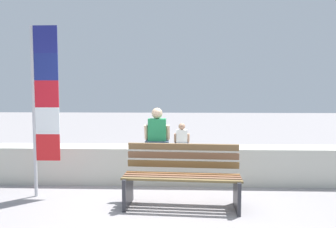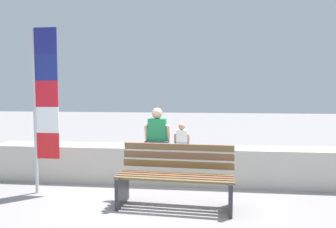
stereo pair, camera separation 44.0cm
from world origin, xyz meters
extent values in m
plane|color=gray|center=(0.00, 0.00, 0.00)|extent=(40.00, 40.00, 0.00)
cube|color=beige|center=(0.00, 1.18, 0.33)|extent=(6.50, 0.58, 0.66)
cube|color=brown|center=(0.26, -0.26, 0.45)|extent=(1.69, 0.17, 0.03)
cube|color=brown|center=(0.26, -0.15, 0.45)|extent=(1.69, 0.17, 0.03)
cube|color=brown|center=(0.27, -0.04, 0.45)|extent=(1.69, 0.17, 0.03)
cube|color=brown|center=(0.28, 0.07, 0.45)|extent=(1.69, 0.17, 0.03)
cube|color=brown|center=(0.28, 0.18, 0.57)|extent=(1.69, 0.15, 0.10)
cube|color=brown|center=(0.29, 0.20, 0.70)|extent=(1.69, 0.15, 0.10)
cube|color=brown|center=(0.29, 0.23, 0.83)|extent=(1.69, 0.15, 0.10)
cube|color=#2D2D33|center=(-0.52, -0.05, 0.23)|extent=(0.08, 0.53, 0.45)
cube|color=#2D2D33|center=(1.05, -0.14, 0.23)|extent=(0.08, 0.53, 0.45)
cube|color=#2D3D4F|center=(-0.17, 1.18, 0.72)|extent=(0.42, 0.34, 0.11)
cube|color=#258B51|center=(-0.17, 1.18, 0.98)|extent=(0.32, 0.21, 0.40)
cylinder|color=#D9B08D|center=(-0.37, 1.17, 0.93)|extent=(0.07, 0.16, 0.29)
cylinder|color=#D9B08D|center=(0.03, 1.17, 0.93)|extent=(0.07, 0.16, 0.29)
sphere|color=#D9B08D|center=(-0.17, 1.18, 1.28)|extent=(0.20, 0.20, 0.20)
cube|color=#2F3452|center=(0.28, 1.18, 0.70)|extent=(0.26, 0.21, 0.07)
cube|color=white|center=(0.28, 1.18, 0.85)|extent=(0.20, 0.13, 0.24)
cylinder|color=tan|center=(0.16, 1.17, 0.82)|extent=(0.04, 0.10, 0.18)
cylinder|color=tan|center=(0.40, 1.17, 0.82)|extent=(0.04, 0.10, 0.18)
sphere|color=tan|center=(0.28, 1.18, 1.04)|extent=(0.12, 0.12, 0.12)
cylinder|color=#B7B7BC|center=(-2.05, 0.32, 1.34)|extent=(0.05, 0.05, 2.69)
cube|color=red|center=(-1.84, 0.32, 0.79)|extent=(0.38, 0.02, 0.42)
cube|color=white|center=(-1.84, 0.32, 1.21)|extent=(0.38, 0.02, 0.42)
cube|color=red|center=(-1.84, 0.32, 1.63)|extent=(0.38, 0.02, 0.42)
cube|color=navy|center=(-1.84, 0.32, 2.06)|extent=(0.38, 0.02, 0.42)
cube|color=navy|center=(-1.84, 0.32, 2.48)|extent=(0.38, 0.02, 0.42)
camera|label=1|loc=(0.23, -4.53, 1.68)|focal=33.62mm
camera|label=2|loc=(0.67, -4.49, 1.68)|focal=33.62mm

